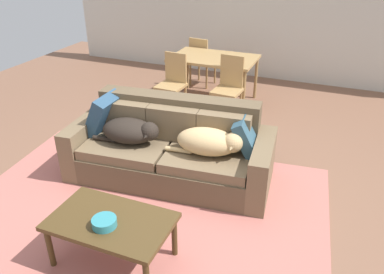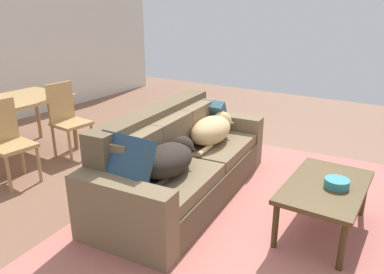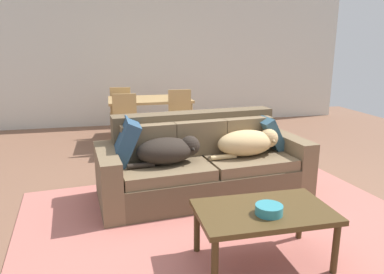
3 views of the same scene
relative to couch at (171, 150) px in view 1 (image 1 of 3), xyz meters
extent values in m
plane|color=brown|center=(0.11, -0.09, -0.34)|extent=(10.00, 10.00, 0.00)
cube|color=silver|center=(0.11, 3.91, 1.01)|extent=(8.00, 0.12, 2.70)
cube|color=#BB6A5F|center=(0.01, -0.81, -0.33)|extent=(3.93, 3.16, 0.01)
cube|color=brown|center=(0.01, -0.06, -0.17)|extent=(1.96, 1.09, 0.32)
cube|color=brown|center=(-0.46, -0.11, 0.05)|extent=(0.99, 0.96, 0.12)
cube|color=brown|center=(0.47, -0.02, 0.05)|extent=(0.99, 0.96, 0.12)
cube|color=brown|center=(-0.03, 0.27, 0.33)|extent=(1.89, 0.42, 0.44)
cube|color=brown|center=(-0.59, 0.02, 0.29)|extent=(0.59, 0.22, 0.37)
cube|color=brown|center=(-0.01, 0.08, 0.29)|extent=(0.59, 0.22, 0.37)
cube|color=brown|center=(0.57, 0.14, 0.29)|extent=(0.59, 0.22, 0.37)
cube|color=brown|center=(-1.03, -0.17, -0.03)|extent=(0.28, 0.92, 0.60)
cube|color=brown|center=(1.04, 0.04, -0.03)|extent=(0.28, 0.92, 0.60)
ellipsoid|color=black|center=(-0.44, -0.17, 0.24)|extent=(0.64, 0.45, 0.27)
sphere|color=black|center=(-0.18, -0.16, 0.27)|extent=(0.21, 0.21, 0.21)
cone|color=black|center=(-0.17, -0.26, 0.26)|extent=(0.10, 0.12, 0.09)
cylinder|color=black|center=(-0.70, -0.27, 0.13)|extent=(0.28, 0.08, 0.05)
ellipsoid|color=tan|center=(0.46, -0.09, 0.25)|extent=(0.68, 0.43, 0.28)
sphere|color=tan|center=(0.74, -0.08, 0.28)|extent=(0.21, 0.21, 0.21)
cone|color=#9C8056|center=(0.75, -0.18, 0.27)|extent=(0.10, 0.12, 0.09)
cylinder|color=tan|center=(0.18, -0.19, 0.13)|extent=(0.29, 0.08, 0.05)
cube|color=navy|center=(-0.84, -0.03, 0.32)|extent=(0.34, 0.48, 0.49)
cube|color=#325567|center=(0.83, 0.13, 0.28)|extent=(0.33, 0.42, 0.41)
cube|color=#4C381B|center=(0.11, -1.41, 0.09)|extent=(1.00, 0.60, 0.04)
cylinder|color=#412F17|center=(-0.34, -1.66, -0.13)|extent=(0.05, 0.05, 0.40)
cylinder|color=#412F17|center=(-0.34, -1.15, -0.13)|extent=(0.05, 0.05, 0.40)
cylinder|color=#412F17|center=(0.56, -1.15, -0.13)|extent=(0.05, 0.05, 0.40)
cylinder|color=teal|center=(0.11, -1.49, 0.14)|extent=(0.20, 0.20, 0.07)
cube|color=tan|center=(-0.31, 2.34, 0.40)|extent=(1.35, 0.87, 0.04)
cylinder|color=#987647|center=(-0.94, 1.95, 0.02)|extent=(0.05, 0.05, 0.71)
cylinder|color=#987647|center=(0.31, 1.95, 0.02)|extent=(0.05, 0.05, 0.71)
cylinder|color=#987647|center=(-0.94, 2.73, 0.02)|extent=(0.05, 0.05, 0.71)
cylinder|color=#987647|center=(0.31, 2.73, 0.02)|extent=(0.05, 0.05, 0.71)
cube|color=tan|center=(-0.77, 1.64, 0.09)|extent=(0.43, 0.43, 0.04)
cube|color=tan|center=(-0.75, 1.82, 0.35)|extent=(0.36, 0.06, 0.46)
cylinder|color=#A17D4B|center=(-0.95, 1.48, -0.13)|extent=(0.04, 0.04, 0.41)
cylinder|color=#A17D4B|center=(-0.61, 1.46, -0.13)|extent=(0.04, 0.04, 0.41)
cylinder|color=#A17D4B|center=(-0.92, 1.82, -0.13)|extent=(0.04, 0.04, 0.41)
cylinder|color=#A17D4B|center=(-0.58, 1.79, -0.13)|extent=(0.04, 0.04, 0.41)
cube|color=tan|center=(0.10, 1.74, 0.10)|extent=(0.43, 0.43, 0.04)
cube|color=tan|center=(0.12, 1.92, 0.36)|extent=(0.36, 0.06, 0.48)
cylinder|color=#A17D4B|center=(-0.08, 1.58, -0.13)|extent=(0.04, 0.04, 0.42)
cylinder|color=#A17D4B|center=(0.26, 1.56, -0.13)|extent=(0.04, 0.04, 0.42)
cylinder|color=#A17D4B|center=(-0.05, 1.92, -0.13)|extent=(0.04, 0.04, 0.42)
cylinder|color=#A17D4B|center=(0.29, 1.90, -0.13)|extent=(0.04, 0.04, 0.42)
cube|color=tan|center=(-0.76, 3.02, 0.09)|extent=(0.45, 0.45, 0.04)
cube|color=tan|center=(-0.78, 2.84, 0.34)|extent=(0.36, 0.08, 0.45)
cylinder|color=#A17D4B|center=(-0.57, 3.17, -0.13)|extent=(0.04, 0.04, 0.41)
cylinder|color=#A17D4B|center=(-0.90, 3.21, -0.13)|extent=(0.04, 0.04, 0.41)
cylinder|color=#A17D4B|center=(-0.61, 2.83, -0.13)|extent=(0.04, 0.04, 0.41)
cylinder|color=#A17D4B|center=(-0.95, 2.87, -0.13)|extent=(0.04, 0.04, 0.41)
camera|label=1|loc=(1.65, -3.43, 2.16)|focal=36.00mm
camera|label=2|loc=(-2.80, -1.96, 1.50)|focal=34.45mm
camera|label=3|loc=(-0.96, -3.68, 1.29)|focal=33.77mm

